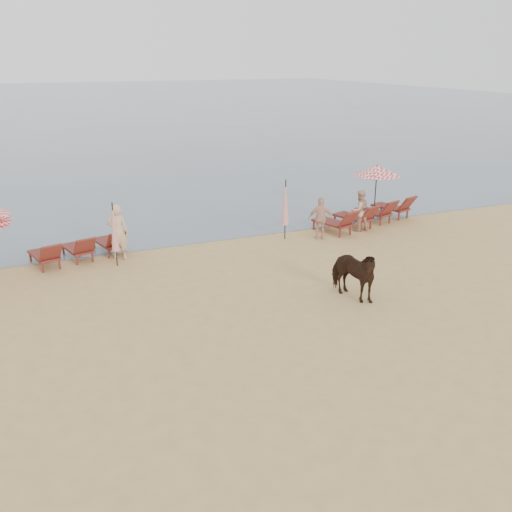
{
  "coord_description": "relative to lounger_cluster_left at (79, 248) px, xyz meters",
  "views": [
    {
      "loc": [
        -6.18,
        -9.53,
        6.68
      ],
      "look_at": [
        0.0,
        5.0,
        1.1
      ],
      "focal_mm": 40.0,
      "sensor_mm": 36.0,
      "label": 1
    }
  ],
  "objects": [
    {
      "name": "sea",
      "position": [
        4.52,
        70.17,
        -0.45
      ],
      "size": [
        160.0,
        140.0,
        0.06
      ],
      "primitive_type": "cube",
      "color": "#51606B",
      "rests_on": "ground"
    },
    {
      "name": "ground",
      "position": [
        4.52,
        -9.83,
        -0.45
      ],
      "size": [
        120.0,
        120.0,
        0.0
      ],
      "primitive_type": "plane",
      "color": "tan",
      "rests_on": "ground"
    },
    {
      "name": "cow",
      "position": [
        6.82,
        -6.46,
        0.33
      ],
      "size": [
        1.33,
        2.01,
        1.56
      ],
      "primitive_type": "imported",
      "rotation": [
        0.0,
        0.0,
        0.29
      ],
      "color": "black",
      "rests_on": "ground"
    },
    {
      "name": "lounger_cluster_left",
      "position": [
        0.0,
        0.0,
        0.0
      ],
      "size": [
        3.29,
        2.41,
        0.65
      ],
      "rotation": [
        0.0,
        0.0,
        0.25
      ],
      "color": "maroon",
      "rests_on": "ground"
    },
    {
      "name": "umbrella_closed_left",
      "position": [
        1.07,
        -1.04,
        0.89
      ],
      "size": [
        0.27,
        0.27,
        2.19
      ],
      "rotation": [
        0.0,
        0.0,
        0.08
      ],
      "color": "black",
      "rests_on": "ground"
    },
    {
      "name": "umbrella_open_right",
      "position": [
        12.26,
        0.42,
        1.68
      ],
      "size": [
        1.94,
        1.94,
        2.37
      ],
      "rotation": [
        0.0,
        0.0,
        0.35
      ],
      "color": "black",
      "rests_on": "ground"
    },
    {
      "name": "beachgoer_right_a",
      "position": [
        10.74,
        -0.75,
        0.38
      ],
      "size": [
        0.81,
        0.63,
        1.66
      ],
      "primitive_type": "imported",
      "rotation": [
        0.0,
        0.0,
        3.14
      ],
      "color": "tan",
      "rests_on": "ground"
    },
    {
      "name": "umbrella_closed_right",
      "position": [
        7.54,
        -0.56,
        0.97
      ],
      "size": [
        0.28,
        0.28,
        2.31
      ],
      "rotation": [
        0.0,
        0.0,
        0.16
      ],
      "color": "black",
      "rests_on": "ground"
    },
    {
      "name": "lounger_cluster_right",
      "position": [
        11.51,
        -0.2,
        0.04
      ],
      "size": [
        4.84,
        3.15,
        0.71
      ],
      "rotation": [
        0.0,
        0.0,
        0.3
      ],
      "color": "maroon",
      "rests_on": "ground"
    },
    {
      "name": "beachgoer_left",
      "position": [
        1.29,
        -0.36,
        0.52
      ],
      "size": [
        0.84,
        0.74,
        1.94
      ],
      "primitive_type": "imported",
      "rotation": [
        0.0,
        0.0,
        2.65
      ],
      "color": "#D4AA84",
      "rests_on": "ground"
    },
    {
      "name": "beachgoer_right_b",
      "position": [
        8.78,
        -1.1,
        0.36
      ],
      "size": [
        1.03,
        0.75,
        1.62
      ],
      "primitive_type": "imported",
      "rotation": [
        0.0,
        0.0,
        2.72
      ],
      "color": "#D89F87",
      "rests_on": "ground"
    }
  ]
}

